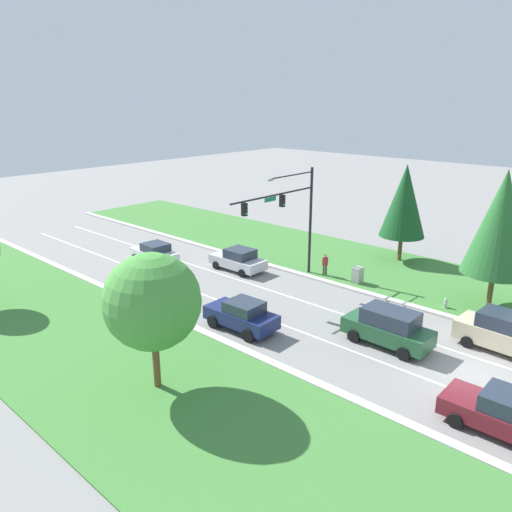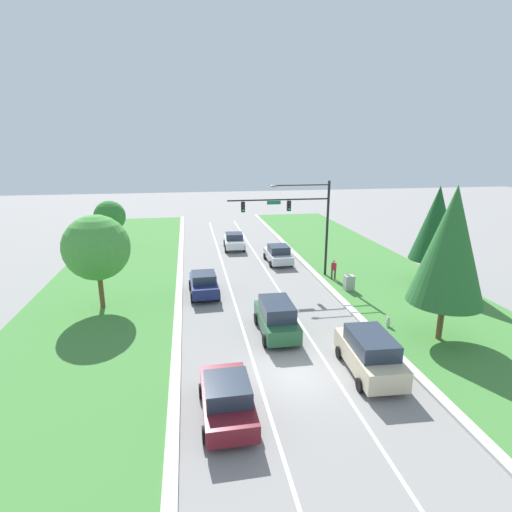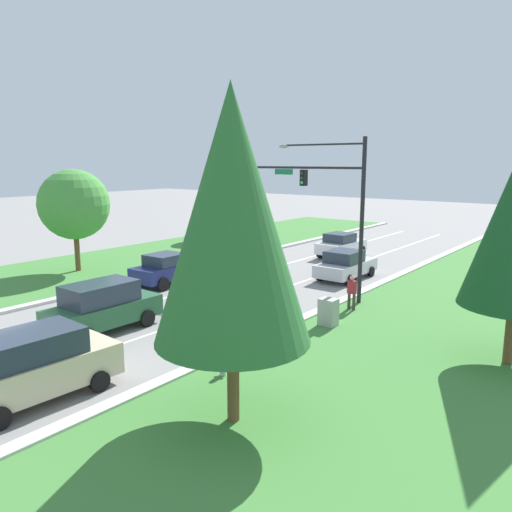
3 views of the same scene
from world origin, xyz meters
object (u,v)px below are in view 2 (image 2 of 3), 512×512
traffic_signal_mast (300,214)px  oak_far_left_tree (97,248)px  navy_sedan (204,284)px  utility_cabinet (349,283)px  white_sedan (234,241)px  conifer_near_right_tree (436,223)px  burgundy_sedan (227,398)px  fire_hydrant (388,322)px  conifer_far_right_tree (451,246)px  forest_suv (276,317)px  oak_near_left_tree (110,216)px  champagne_suv (370,353)px  silver_sedan (278,254)px  pedestrian (334,269)px

traffic_signal_mast → oak_far_left_tree: traffic_signal_mast is taller
navy_sedan → utility_cabinet: navy_sedan is taller
white_sedan → conifer_near_right_tree: 19.94m
burgundy_sedan → fire_hydrant: bearing=31.7°
white_sedan → navy_sedan: size_ratio=0.98×
fire_hydrant → conifer_far_right_tree: 5.83m
forest_suv → oak_near_left_tree: (-12.61, 21.24, 2.63)m
traffic_signal_mast → forest_suv: size_ratio=1.77×
oak_far_left_tree → white_sedan: bearing=53.7°
navy_sedan → oak_far_left_tree: size_ratio=0.69×
white_sedan → oak_far_left_tree: 18.16m
traffic_signal_mast → oak_far_left_tree: size_ratio=1.30×
navy_sedan → fire_hydrant: 12.93m
white_sedan → oak_far_left_tree: oak_far_left_tree is taller
oak_near_left_tree → champagne_suv: bearing=-58.3°
navy_sedan → utility_cabinet: 10.82m
traffic_signal_mast → silver_sedan: (-0.70, 4.38, -4.45)m
forest_suv → conifer_near_right_tree: conifer_near_right_tree is taller
fire_hydrant → oak_near_left_tree: (-19.39, 21.59, 3.32)m
forest_suv → burgundy_sedan: size_ratio=1.05×
traffic_signal_mast → utility_cabinet: traffic_signal_mast is taller
oak_near_left_tree → traffic_signal_mast: bearing=-34.3°
silver_sedan → navy_sedan: size_ratio=1.02×
white_sedan → burgundy_sedan: size_ratio=0.95×
navy_sedan → utility_cabinet: (10.78, -0.93, -0.29)m
conifer_near_right_tree → oak_far_left_tree: (-24.38, -0.60, -0.71)m
forest_suv → conifer_near_right_tree: size_ratio=0.60×
silver_sedan → conifer_near_right_tree: bearing=-37.9°
fire_hydrant → oak_far_left_tree: 18.88m
conifer_far_right_tree → oak_far_left_tree: bearing=157.9°
forest_suv → oak_near_left_tree: size_ratio=0.89×
oak_near_left_tree → conifer_far_right_tree: conifer_far_right_tree is taller
pedestrian → fire_hydrant: bearing=95.9°
white_sedan → fire_hydrant: white_sedan is taller
white_sedan → oak_near_left_tree: oak_near_left_tree is taller
forest_suv → champagne_suv: 5.90m
silver_sedan → oak_near_left_tree: size_ratio=0.85×
fire_hydrant → navy_sedan: bearing=145.4°
conifer_near_right_tree → oak_near_left_tree: bearing=150.4°
white_sedan → conifer_near_right_tree: bearing=-42.3°
silver_sedan → oak_far_left_tree: size_ratio=0.70×
utility_cabinet → navy_sedan: bearing=175.1°
oak_far_left_tree → silver_sedan: bearing=31.5°
pedestrian → conifer_near_right_tree: (7.04, -2.34, 3.96)m
forest_suv → navy_sedan: bearing=119.4°
forest_suv → burgundy_sedan: (-3.53, -6.84, -0.19)m
silver_sedan → pedestrian: bearing=-59.9°
oak_far_left_tree → conifer_near_right_tree: bearing=1.4°
forest_suv → utility_cabinet: size_ratio=3.86×
champagne_suv → conifer_near_right_tree: (10.22, 11.08, 3.87)m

